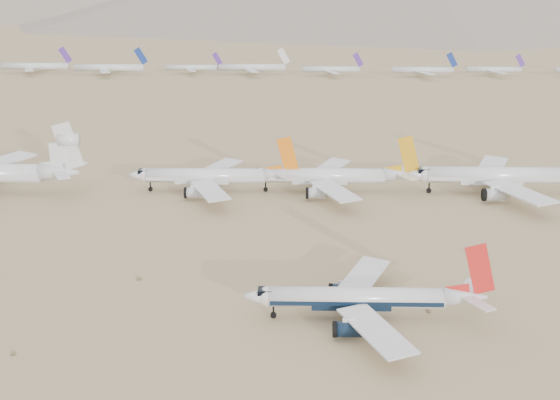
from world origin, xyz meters
name	(u,v)px	position (x,y,z in m)	size (l,w,h in m)	color
ground	(292,315)	(0.00, 0.00, 0.00)	(7000.00, 7000.00, 0.00)	#917554
main_airliner	(366,298)	(12.92, -1.32, 3.96)	(40.86, 39.91, 14.42)	silver
row2_navy_widebody	(503,176)	(57.39, 74.72, 5.03)	(50.61, 49.49, 18.00)	silver
row2_gold_tail	(330,176)	(10.02, 74.99, 4.54)	(45.56, 44.56, 16.22)	silver
row2_orange_tail	(213,176)	(-22.62, 74.50, 4.46)	(44.59, 43.62, 15.90)	silver
distant_storage_row	(368,68)	(44.10, 320.28, 4.42)	(627.72, 51.75, 16.02)	silver
desert_scrub	(106,387)	(-26.91, -24.06, 0.28)	(219.83, 121.67, 0.63)	brown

